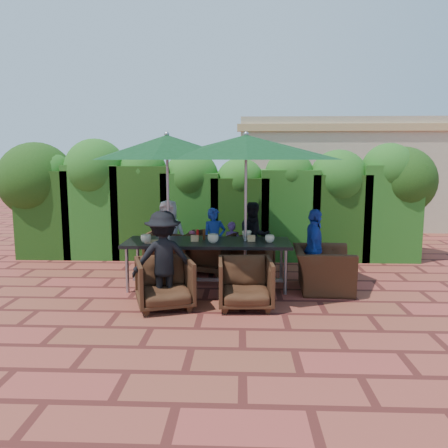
{
  "coord_description": "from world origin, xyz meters",
  "views": [
    {
      "loc": [
        0.54,
        -6.7,
        2.03
      ],
      "look_at": [
        0.25,
        0.4,
        0.98
      ],
      "focal_mm": 35.0,
      "sensor_mm": 36.0,
      "label": 1
    }
  ],
  "objects_px": {
    "dining_table": "(207,246)",
    "chair_far_left": "(170,249)",
    "chair_near_left": "(165,281)",
    "chair_far_mid": "(210,250)",
    "chair_far_right": "(252,253)",
    "chair_end_right": "(323,262)",
    "chair_near_right": "(245,281)",
    "umbrella_left": "(167,148)",
    "umbrella_right": "(246,148)"
  },
  "relations": [
    {
      "from": "dining_table",
      "to": "chair_far_left",
      "type": "distance_m",
      "value": 1.34
    },
    {
      "from": "chair_near_left",
      "to": "chair_far_mid",
      "type": "bearing_deg",
      "value": 57.2
    },
    {
      "from": "chair_far_right",
      "to": "chair_near_left",
      "type": "height_order",
      "value": "chair_near_left"
    },
    {
      "from": "dining_table",
      "to": "chair_end_right",
      "type": "relative_size",
      "value": 2.58
    },
    {
      "from": "chair_far_left",
      "to": "chair_far_right",
      "type": "bearing_deg",
      "value": -177.1
    },
    {
      "from": "dining_table",
      "to": "chair_near_right",
      "type": "bearing_deg",
      "value": -57.93
    },
    {
      "from": "umbrella_left",
      "to": "chair_far_left",
      "type": "relative_size",
      "value": 3.02
    },
    {
      "from": "dining_table",
      "to": "chair_near_right",
      "type": "height_order",
      "value": "chair_near_right"
    },
    {
      "from": "dining_table",
      "to": "chair_far_left",
      "type": "height_order",
      "value": "chair_far_left"
    },
    {
      "from": "dining_table",
      "to": "chair_end_right",
      "type": "height_order",
      "value": "chair_end_right"
    },
    {
      "from": "umbrella_left",
      "to": "chair_near_left",
      "type": "distance_m",
      "value": 2.09
    },
    {
      "from": "umbrella_right",
      "to": "chair_near_right",
      "type": "bearing_deg",
      "value": -90.3
    },
    {
      "from": "umbrella_left",
      "to": "chair_near_left",
      "type": "bearing_deg",
      "value": -84.12
    },
    {
      "from": "umbrella_right",
      "to": "chair_end_right",
      "type": "height_order",
      "value": "umbrella_right"
    },
    {
      "from": "chair_end_right",
      "to": "chair_far_right",
      "type": "bearing_deg",
      "value": 49.74
    },
    {
      "from": "umbrella_left",
      "to": "chair_far_left",
      "type": "xyz_separation_m",
      "value": [
        -0.16,
        1.06,
        -1.8
      ]
    },
    {
      "from": "chair_far_right",
      "to": "umbrella_right",
      "type": "bearing_deg",
      "value": 100.07
    },
    {
      "from": "chair_far_right",
      "to": "chair_end_right",
      "type": "height_order",
      "value": "chair_end_right"
    },
    {
      "from": "chair_far_left",
      "to": "chair_far_mid",
      "type": "relative_size",
      "value": 1.01
    },
    {
      "from": "chair_far_mid",
      "to": "umbrella_right",
      "type": "bearing_deg",
      "value": 147.15
    },
    {
      "from": "umbrella_right",
      "to": "chair_far_right",
      "type": "xyz_separation_m",
      "value": [
        0.13,
        0.9,
        -1.86
      ]
    },
    {
      "from": "chair_end_right",
      "to": "dining_table",
      "type": "bearing_deg",
      "value": 90.78
    },
    {
      "from": "dining_table",
      "to": "chair_far_right",
      "type": "relative_size",
      "value": 3.68
    },
    {
      "from": "chair_far_right",
      "to": "chair_near_right",
      "type": "distance_m",
      "value": 1.9
    },
    {
      "from": "umbrella_right",
      "to": "chair_near_left",
      "type": "distance_m",
      "value": 2.39
    },
    {
      "from": "umbrella_right",
      "to": "chair_near_left",
      "type": "bearing_deg",
      "value": -136.52
    },
    {
      "from": "chair_near_right",
      "to": "chair_near_left",
      "type": "bearing_deg",
      "value": 179.95
    },
    {
      "from": "chair_far_right",
      "to": "chair_near_left",
      "type": "xyz_separation_m",
      "value": [
        -1.25,
        -1.96,
        0.03
      ]
    },
    {
      "from": "umbrella_left",
      "to": "umbrella_right",
      "type": "relative_size",
      "value": 0.82
    },
    {
      "from": "umbrella_left",
      "to": "chair_far_right",
      "type": "distance_m",
      "value": 2.49
    },
    {
      "from": "dining_table",
      "to": "chair_far_right",
      "type": "height_order",
      "value": "dining_table"
    },
    {
      "from": "dining_table",
      "to": "umbrella_left",
      "type": "distance_m",
      "value": 1.65
    },
    {
      "from": "dining_table",
      "to": "chair_far_right",
      "type": "xyz_separation_m",
      "value": [
        0.74,
        0.94,
        -0.32
      ]
    },
    {
      "from": "chair_far_left",
      "to": "chair_near_right",
      "type": "bearing_deg",
      "value": 131.42
    },
    {
      "from": "dining_table",
      "to": "chair_near_left",
      "type": "height_order",
      "value": "chair_near_left"
    },
    {
      "from": "dining_table",
      "to": "chair_near_right",
      "type": "relative_size",
      "value": 3.45
    },
    {
      "from": "umbrella_left",
      "to": "chair_end_right",
      "type": "height_order",
      "value": "umbrella_left"
    },
    {
      "from": "umbrella_right",
      "to": "chair_far_right",
      "type": "bearing_deg",
      "value": 81.49
    },
    {
      "from": "chair_far_left",
      "to": "chair_end_right",
      "type": "xyz_separation_m",
      "value": [
        2.59,
        -1.13,
        0.04
      ]
    },
    {
      "from": "umbrella_left",
      "to": "chair_near_right",
      "type": "height_order",
      "value": "umbrella_left"
    },
    {
      "from": "chair_far_mid",
      "to": "chair_end_right",
      "type": "bearing_deg",
      "value": 173.27
    },
    {
      "from": "chair_far_left",
      "to": "chair_end_right",
      "type": "bearing_deg",
      "value": 163.48
    },
    {
      "from": "umbrella_right",
      "to": "chair_near_left",
      "type": "relative_size",
      "value": 3.92
    },
    {
      "from": "umbrella_right",
      "to": "chair_near_right",
      "type": "height_order",
      "value": "umbrella_right"
    },
    {
      "from": "dining_table",
      "to": "umbrella_right",
      "type": "relative_size",
      "value": 0.87
    },
    {
      "from": "chair_far_left",
      "to": "chair_end_right",
      "type": "distance_m",
      "value": 2.83
    },
    {
      "from": "chair_near_left",
      "to": "umbrella_right",
      "type": "bearing_deg",
      "value": 24.99
    },
    {
      "from": "chair_far_right",
      "to": "chair_near_right",
      "type": "height_order",
      "value": "chair_near_right"
    },
    {
      "from": "umbrella_right",
      "to": "chair_near_left",
      "type": "xyz_separation_m",
      "value": [
        -1.12,
        -1.06,
        -1.83
      ]
    },
    {
      "from": "chair_near_right",
      "to": "chair_far_right",
      "type": "bearing_deg",
      "value": 82.6
    }
  ]
}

